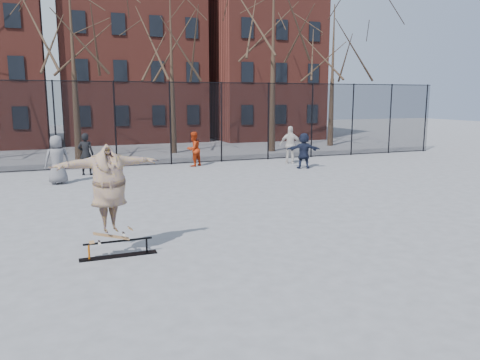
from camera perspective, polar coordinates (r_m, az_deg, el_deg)
name	(u,v)px	position (r m, az deg, el deg)	size (l,w,h in m)	color
ground	(250,243)	(10.67, 1.18, -7.68)	(100.00, 100.00, 0.00)	slate
skate_rail	(118,250)	(10.09, -14.59, -8.25)	(1.57, 0.24, 0.35)	black
skateboard	(111,239)	(10.00, -15.40, -6.91)	(0.79, 0.19, 0.09)	#9C6F3E
skater	(109,194)	(9.77, -15.66, -1.61)	(2.20, 0.60, 1.79)	navy
bystander_grey	(57,160)	(18.91, -21.39, 2.32)	(0.91, 0.59, 1.86)	#5F5E63
bystander_black	(86,154)	(20.70, -18.28, 3.01)	(0.65, 0.43, 1.78)	black
bystander_red	(194,149)	(22.33, -5.68, 3.77)	(0.80, 0.62, 1.64)	#B12F0F
bystander_white	(290,145)	(23.29, 6.18, 4.28)	(1.08, 0.45, 1.85)	beige
bystander_navy	(304,151)	(21.74, 7.78, 3.57)	(1.53, 0.49, 1.65)	#1A1F34
fence	(145,123)	(22.75, -11.48, 6.85)	(34.03, 0.07, 4.00)	black
tree_row	(124,19)	(27.10, -14.00, 18.49)	(33.66, 7.46, 10.67)	black
rowhouses	(122,58)	(35.80, -14.20, 14.28)	(29.00, 7.00, 13.00)	maroon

